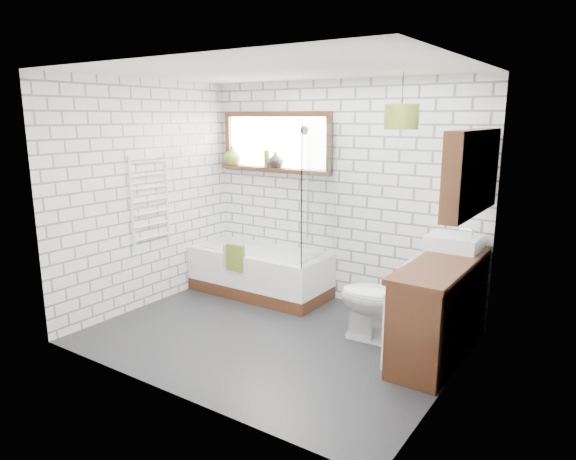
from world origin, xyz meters
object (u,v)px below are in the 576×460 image
Objects in this scene: bathtub at (260,272)px; vanity at (441,309)px; basin at (454,242)px; toilet at (382,299)px; pendant at (401,117)px.

bathtub is 2.35m from vanity.
basin reaches higher than toilet.
basin is at bearing 25.33° from pendant.
bathtub is at bearing 170.41° from vanity.
pendant is at bearing -154.67° from basin.
vanity is (2.31, -0.39, 0.16)m from bathtub.
basin is (-0.06, 0.50, 0.50)m from vanity.
basin is 1.54× the size of pendant.
vanity is 3.14× the size of basin.
toilet is (1.77, -0.44, 0.15)m from bathtub.
bathtub is 3.50× the size of basin.
bathtub is 2.00× the size of toilet.
vanity is at bearing 91.68° from toilet.
bathtub is at bearing 175.90° from pendant.
pendant is at bearing 154.57° from vanity.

